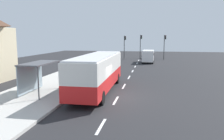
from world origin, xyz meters
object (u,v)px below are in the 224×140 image
at_px(white_van, 148,56).
at_px(traffic_light_far_side, 125,43).
at_px(recycling_bin_green, 79,78).
at_px(recycling_bin_red, 77,80).
at_px(sedan_near, 149,53).
at_px(traffic_light_median, 141,43).
at_px(traffic_light_near_side, 165,43).
at_px(bus, 98,71).
at_px(sedan_far, 149,55).
at_px(bus_shelter, 36,70).
at_px(recycling_bin_orange, 74,81).

height_order(white_van, traffic_light_far_side, traffic_light_far_side).
bearing_deg(recycling_bin_green, recycling_bin_red, -90.00).
xyz_separation_m(sedan_near, recycling_bin_red, (-6.50, -37.10, -0.14)).
distance_m(white_van, traffic_light_median, 8.63).
relative_size(sedan_near, traffic_light_near_side, 0.86).
bearing_deg(bus, recycling_bin_red, 145.72).
xyz_separation_m(bus, sedan_far, (4.01, 32.20, -1.05)).
bearing_deg(white_van, traffic_light_near_side, 63.31).
xyz_separation_m(recycling_bin_green, traffic_light_near_side, (9.70, 27.94, 2.79)).
xyz_separation_m(recycling_bin_red, bus_shelter, (-2.21, -3.57, 1.44)).
relative_size(sedan_far, recycling_bin_green, 4.65).
relative_size(sedan_far, recycling_bin_orange, 4.65).
xyz_separation_m(traffic_light_far_side, bus_shelter, (-3.31, -33.01, -1.27)).
height_order(sedan_far, recycling_bin_orange, sedan_far).
bearing_deg(bus, white_van, 80.66).
height_order(white_van, recycling_bin_red, white_van).
height_order(white_van, recycling_bin_green, white_van).
relative_size(bus, traffic_light_median, 2.09).
distance_m(white_van, recycling_bin_red, 23.00).
height_order(bus, recycling_bin_green, bus).
bearing_deg(bus_shelter, recycling_bin_green, 62.60).
xyz_separation_m(bus, traffic_light_median, (2.11, 31.93, 1.65)).
relative_size(sedan_near, traffic_light_far_side, 0.89).
distance_m(white_van, traffic_light_near_side, 7.64).
relative_size(recycling_bin_red, bus_shelter, 0.24).
bearing_deg(recycling_bin_orange, recycling_bin_red, 90.00).
relative_size(recycling_bin_red, traffic_light_far_side, 0.19).
bearing_deg(traffic_light_near_side, sedan_far, 149.74).
bearing_deg(sedan_near, traffic_light_far_side, -125.16).
bearing_deg(recycling_bin_orange, sedan_near, 80.25).
bearing_deg(bus_shelter, traffic_light_far_side, 84.27).
bearing_deg(traffic_light_median, bus_shelter, -101.39).
bearing_deg(recycling_bin_red, white_van, 73.84).
xyz_separation_m(white_van, recycling_bin_green, (-6.40, -21.38, -0.69)).
bearing_deg(traffic_light_near_side, bus_shelter, -110.29).
bearing_deg(bus_shelter, recycling_bin_red, 58.20).
xyz_separation_m(recycling_bin_green, bus_shelter, (-2.21, -4.27, 1.44)).
bearing_deg(recycling_bin_orange, traffic_light_median, 81.55).
xyz_separation_m(sedan_near, recycling_bin_orange, (-6.50, -37.80, -0.14)).
height_order(recycling_bin_green, traffic_light_near_side, traffic_light_near_side).
relative_size(bus, recycling_bin_red, 11.61).
relative_size(traffic_light_median, bus_shelter, 1.32).
distance_m(white_van, recycling_bin_orange, 23.67).
distance_m(recycling_bin_red, traffic_light_far_side, 29.58).
xyz_separation_m(sedan_near, bus_shelter, (-8.71, -40.67, 1.31)).
height_order(sedan_near, traffic_light_near_side, traffic_light_near_side).
bearing_deg(sedan_far, sedan_near, 90.04).
relative_size(white_van, recycling_bin_green, 5.52).
bearing_deg(traffic_light_near_side, recycling_bin_red, -108.71).
bearing_deg(traffic_light_near_side, traffic_light_far_side, 174.68).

